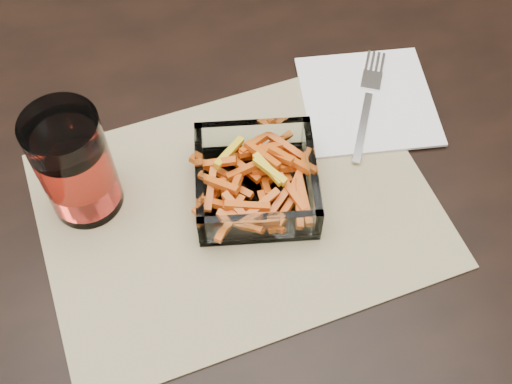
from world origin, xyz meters
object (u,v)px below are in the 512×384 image
dining_table (252,183)px  tumbler (76,167)px  glass_bowl (256,182)px  fork (368,100)px

dining_table → tumbler: 0.26m
glass_bowl → tumbler: (-0.19, 0.05, 0.04)m
tumbler → glass_bowl: bearing=-15.7°
glass_bowl → tumbler: size_ratio=1.15×
glass_bowl → tumbler: bearing=164.3°
dining_table → glass_bowl: glass_bowl is taller
dining_table → tumbler: bearing=-175.3°
dining_table → glass_bowl: 0.13m
glass_bowl → fork: glass_bowl is taller
fork → glass_bowl: bearing=-122.9°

